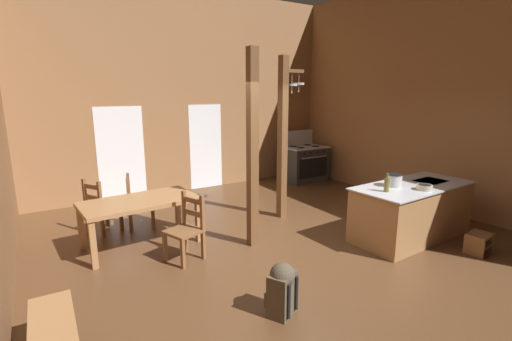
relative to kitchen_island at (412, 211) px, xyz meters
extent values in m
cube|color=brown|center=(-1.92, 0.51, -0.49)|extent=(8.10, 9.23, 0.10)
cube|color=#93663F|center=(-1.92, 4.79, 1.88)|extent=(8.10, 0.14, 4.64)
cube|color=#93663F|center=(1.80, 0.51, 1.88)|extent=(0.14, 9.23, 4.64)
cube|color=white|center=(-3.56, 4.72, 0.58)|extent=(1.00, 0.01, 2.05)
cube|color=white|center=(-1.55, 4.72, 0.58)|extent=(0.84, 0.01, 2.05)
cube|color=#9E7044|center=(0.00, 0.00, -0.01)|extent=(2.14, 1.01, 0.87)
cube|color=#B7BABF|center=(0.00, 0.00, 0.44)|extent=(2.21, 1.07, 0.02)
cube|color=black|center=(0.47, 0.02, 0.45)|extent=(0.54, 0.43, 0.00)
cube|color=black|center=(-0.02, 0.43, -0.39)|extent=(1.99, 0.14, 0.10)
cube|color=#303030|center=(0.95, 3.97, 0.01)|extent=(1.11, 0.78, 0.90)
cube|color=black|center=(0.96, 3.58, -0.02)|extent=(0.94, 0.02, 0.52)
cylinder|color=#B7BABF|center=(0.96, 3.56, 0.26)|extent=(0.83, 0.04, 0.02)
cube|color=#B7BABF|center=(0.95, 3.97, 0.47)|extent=(1.15, 0.82, 0.03)
cube|color=#B7BABF|center=(0.95, 4.33, 0.68)|extent=(1.14, 0.06, 0.40)
cylinder|color=black|center=(1.20, 3.82, 0.49)|extent=(0.20, 0.20, 0.01)
cylinder|color=black|center=(0.71, 3.81, 0.49)|extent=(0.20, 0.20, 0.01)
cylinder|color=black|center=(1.20, 4.12, 0.49)|extent=(0.20, 0.20, 0.01)
cylinder|color=black|center=(0.70, 4.12, 0.49)|extent=(0.20, 0.20, 0.01)
cylinder|color=black|center=(1.29, 3.57, 0.38)|extent=(0.04, 0.03, 0.04)
cylinder|color=black|center=(1.07, 3.57, 0.38)|extent=(0.04, 0.03, 0.04)
cylinder|color=black|center=(0.85, 3.57, 0.38)|extent=(0.04, 0.03, 0.04)
cylinder|color=black|center=(0.63, 3.56, 0.38)|extent=(0.04, 0.03, 0.04)
cube|color=brown|center=(-1.24, 1.94, 1.05)|extent=(0.15, 0.15, 2.99)
cube|color=brown|center=(-1.04, 1.96, 2.28)|extent=(0.54, 0.13, 0.06)
cylinder|color=#B7BABF|center=(-1.03, 1.96, 2.17)|extent=(0.01, 0.01, 0.23)
cylinder|color=#B7BABF|center=(-1.03, 1.96, 2.04)|extent=(0.21, 0.21, 0.04)
cylinder|color=#B7BABF|center=(-1.03, 1.96, 1.96)|extent=(0.02, 0.02, 0.14)
cylinder|color=#B7BABF|center=(-0.86, 1.97, 2.18)|extent=(0.01, 0.01, 0.21)
cylinder|color=#B7BABF|center=(-0.86, 1.97, 2.06)|extent=(0.22, 0.22, 0.04)
cylinder|color=#B7BABF|center=(-0.86, 1.97, 1.98)|extent=(0.02, 0.02, 0.14)
cube|color=brown|center=(-2.39, 1.10, 1.05)|extent=(0.14, 0.14, 2.99)
cube|color=brown|center=(0.32, -0.93, -0.16)|extent=(0.39, 0.32, 0.04)
cube|color=brown|center=(0.16, -0.95, -0.31)|extent=(0.07, 0.28, 0.26)
cube|color=brown|center=(0.48, -0.92, -0.31)|extent=(0.07, 0.28, 0.26)
cube|color=brown|center=(0.32, -0.93, -0.31)|extent=(0.35, 0.32, 0.03)
cube|color=#9E7044|center=(-3.88, 1.99, 0.27)|extent=(1.77, 1.03, 0.06)
cube|color=#9E7044|center=(-4.70, 2.32, -0.10)|extent=(0.09, 0.09, 0.68)
cube|color=#9E7044|center=(-3.12, 2.44, -0.10)|extent=(0.09, 0.09, 0.68)
cube|color=#9E7044|center=(-4.64, 1.54, -0.10)|extent=(0.09, 0.09, 0.68)
cube|color=#9E7044|center=(-3.06, 1.67, -0.10)|extent=(0.09, 0.09, 0.68)
cube|color=brown|center=(-3.50, 1.15, -0.01)|extent=(0.56, 0.56, 0.04)
cube|color=brown|center=(-3.61, 0.91, -0.24)|extent=(0.06, 0.06, 0.41)
cube|color=brown|center=(-3.74, 1.27, -0.24)|extent=(0.06, 0.06, 0.41)
cube|color=brown|center=(-3.25, 1.04, 0.03)|extent=(0.06, 0.06, 0.95)
cube|color=brown|center=(-3.38, 1.40, 0.03)|extent=(0.06, 0.06, 0.95)
cube|color=brown|center=(-3.32, 1.22, 0.40)|extent=(0.16, 0.37, 0.07)
cube|color=brown|center=(-3.32, 1.22, 0.21)|extent=(0.16, 0.37, 0.07)
cube|color=brown|center=(-4.27, 2.90, -0.01)|extent=(0.60, 0.60, 0.04)
cube|color=brown|center=(-4.20, 3.16, -0.24)|extent=(0.07, 0.07, 0.41)
cube|color=brown|center=(-4.01, 2.83, -0.24)|extent=(0.07, 0.07, 0.41)
cube|color=brown|center=(-4.53, 2.98, 0.03)|extent=(0.07, 0.07, 0.95)
cube|color=brown|center=(-4.35, 2.65, 0.03)|extent=(0.07, 0.07, 0.95)
cube|color=brown|center=(-4.44, 2.81, 0.40)|extent=(0.21, 0.35, 0.07)
cube|color=brown|center=(-4.44, 2.81, 0.21)|extent=(0.21, 0.35, 0.07)
cube|color=brown|center=(-3.67, 2.81, -0.01)|extent=(0.53, 0.53, 0.04)
cube|color=brown|center=(-3.44, 2.95, -0.24)|extent=(0.06, 0.06, 0.41)
cube|color=brown|center=(-3.53, 2.58, -0.24)|extent=(0.06, 0.06, 0.41)
cube|color=brown|center=(-3.81, 3.04, 0.03)|extent=(0.06, 0.06, 0.95)
cube|color=brown|center=(-3.90, 2.67, 0.03)|extent=(0.06, 0.06, 0.95)
cube|color=brown|center=(-3.85, 2.85, 0.40)|extent=(0.12, 0.38, 0.07)
cube|color=brown|center=(-3.85, 2.85, 0.21)|extent=(0.12, 0.38, 0.07)
cube|color=#9E7044|center=(-5.21, -0.34, -0.02)|extent=(0.38, 1.23, 0.04)
cube|color=#9E7044|center=(-5.20, 0.21, -0.24)|extent=(0.31, 0.07, 0.40)
cube|color=#4C4233|center=(-3.07, -0.64, -0.20)|extent=(0.39, 0.35, 0.48)
cube|color=#4C4233|center=(-3.13, -0.53, -0.28)|extent=(0.23, 0.16, 0.17)
cylinder|color=black|center=(-3.10, -0.80, -0.20)|extent=(0.05, 0.05, 0.38)
cylinder|color=black|center=(-2.93, -0.71, -0.20)|extent=(0.05, 0.05, 0.38)
sphere|color=#4C4233|center=(-3.07, -0.64, 0.02)|extent=(0.37, 0.37, 0.27)
cylinder|color=#B7BABF|center=(-0.37, 0.11, 0.54)|extent=(0.25, 0.25, 0.19)
cylinder|color=black|center=(-0.37, 0.11, 0.64)|extent=(0.25, 0.25, 0.01)
cylinder|color=#B7BABF|center=(-0.51, 0.11, 0.59)|extent=(0.05, 0.02, 0.02)
cylinder|color=#B7BABF|center=(-0.23, 0.11, 0.59)|extent=(0.05, 0.02, 0.02)
cylinder|color=#B2A893|center=(-0.15, -0.28, 0.49)|extent=(0.23, 0.23, 0.08)
cylinder|color=black|center=(-0.15, -0.28, 0.53)|extent=(0.19, 0.19, 0.00)
cylinder|color=brown|center=(-0.73, -0.04, 0.55)|extent=(0.08, 0.08, 0.21)
cylinder|color=brown|center=(-0.73, -0.04, 0.69)|extent=(0.03, 0.03, 0.07)
camera|label=1|loc=(-5.17, -3.51, 1.93)|focal=25.58mm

